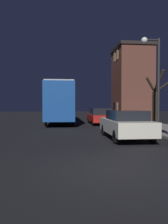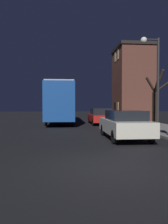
{
  "view_description": "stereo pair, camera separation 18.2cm",
  "coord_description": "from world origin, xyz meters",
  "px_view_note": "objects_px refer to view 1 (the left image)",
  "views": [
    {
      "loc": [
        -1.5,
        -5.96,
        1.72
      ],
      "look_at": [
        0.19,
        10.74,
        1.24
      ],
      "focal_mm": 35.0,
      "sensor_mm": 36.0,
      "label": 1
    },
    {
      "loc": [
        -1.32,
        -5.98,
        1.72
      ],
      "look_at": [
        0.19,
        10.74,
        1.24
      ],
      "focal_mm": 35.0,
      "sensor_mm": 36.0,
      "label": 2
    }
  ],
  "objects_px": {
    "streetlamp": "(154,70)",
    "bus": "(60,101)",
    "bare_tree": "(156,102)",
    "car_near_lane": "(125,124)",
    "car_mid_lane": "(100,116)"
  },
  "relations": [
    {
      "from": "bare_tree",
      "to": "streetlamp",
      "type": "bearing_deg",
      "value": -118.01
    },
    {
      "from": "bare_tree",
      "to": "bus",
      "type": "bearing_deg",
      "value": 127.8
    },
    {
      "from": "bare_tree",
      "to": "car_near_lane",
      "type": "xyz_separation_m",
      "value": [
        -2.98,
        -3.07,
        -1.17
      ]
    },
    {
      "from": "bus",
      "to": "car_mid_lane",
      "type": "xyz_separation_m",
      "value": [
        3.75,
        -2.36,
        -1.47
      ]
    },
    {
      "from": "bare_tree",
      "to": "car_near_lane",
      "type": "distance_m",
      "value": 4.44
    },
    {
      "from": "bare_tree",
      "to": "bus",
      "type": "xyz_separation_m",
      "value": [
        -6.48,
        8.36,
        0.28
      ]
    },
    {
      "from": "streetlamp",
      "to": "car_mid_lane",
      "type": "xyz_separation_m",
      "value": [
        -1.94,
        7.48,
        -3.1
      ]
    },
    {
      "from": "bare_tree",
      "to": "car_near_lane",
      "type": "height_order",
      "value": "bare_tree"
    },
    {
      "from": "bus",
      "to": "car_near_lane",
      "type": "xyz_separation_m",
      "value": [
        3.5,
        -11.43,
        -1.45
      ]
    },
    {
      "from": "bare_tree",
      "to": "car_mid_lane",
      "type": "relative_size",
      "value": 0.86
    },
    {
      "from": "bus",
      "to": "car_mid_lane",
      "type": "distance_m",
      "value": 4.67
    },
    {
      "from": "streetlamp",
      "to": "bus",
      "type": "bearing_deg",
      "value": 120.05
    },
    {
      "from": "streetlamp",
      "to": "car_mid_lane",
      "type": "relative_size",
      "value": 1.24
    },
    {
      "from": "bare_tree",
      "to": "bus",
      "type": "height_order",
      "value": "bare_tree"
    },
    {
      "from": "streetlamp",
      "to": "car_near_lane",
      "type": "xyz_separation_m",
      "value": [
        -2.19,
        -1.59,
        -3.08
      ]
    }
  ]
}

